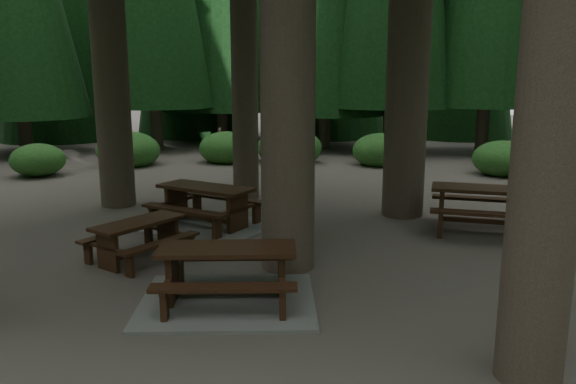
% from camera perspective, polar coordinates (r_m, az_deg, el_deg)
% --- Properties ---
extents(ground, '(80.00, 80.00, 0.00)m').
position_cam_1_polar(ground, '(9.16, -5.23, -7.51)').
color(ground, '#564F46').
rests_on(ground, ground).
extents(picnic_table_a, '(2.76, 2.48, 0.79)m').
position_cam_1_polar(picnic_table_a, '(7.66, -6.17, -9.28)').
color(picnic_table_a, gray).
rests_on(picnic_table_a, ground).
extents(picnic_table_b, '(1.74, 1.91, 0.67)m').
position_cam_1_polar(picnic_table_b, '(9.59, -14.90, -4.17)').
color(picnic_table_b, black).
rests_on(picnic_table_b, ground).
extents(picnic_table_c, '(3.00, 2.71, 0.85)m').
position_cam_1_polar(picnic_table_c, '(11.44, -8.32, -2.12)').
color(picnic_table_c, gray).
rests_on(picnic_table_c, ground).
extents(picnic_table_d, '(2.08, 1.70, 0.88)m').
position_cam_1_polar(picnic_table_d, '(11.64, 19.36, -0.99)').
color(picnic_table_d, black).
rests_on(picnic_table_d, ground).
extents(shrub_ring, '(23.86, 24.64, 1.49)m').
position_cam_1_polar(shrub_ring, '(9.53, 0.24, -4.17)').
color(shrub_ring, '#235D20').
rests_on(shrub_ring, ground).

